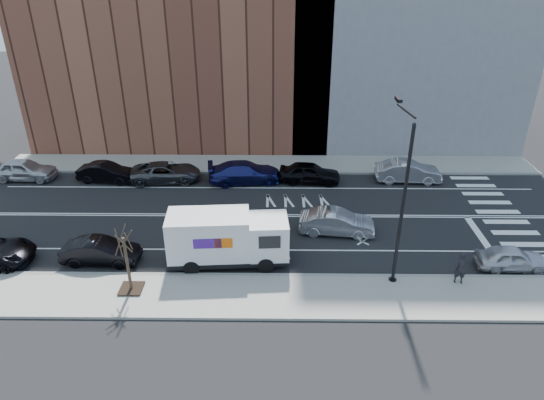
{
  "coord_description": "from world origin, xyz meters",
  "views": [
    {
      "loc": [
        0.68,
        -28.92,
        16.1
      ],
      "look_at": [
        0.35,
        -0.41,
        1.4
      ],
      "focal_mm": 32.0,
      "sensor_mm": 36.0,
      "label": 1
    }
  ],
  "objects_px": {
    "fedex_van": "(227,238)",
    "far_parked_b": "(107,172)",
    "near_parked_front": "(512,258)",
    "driving_sedan": "(337,222)",
    "far_parked_a": "(24,170)",
    "pedestrian": "(461,268)"
  },
  "relations": [
    {
      "from": "fedex_van",
      "to": "pedestrian",
      "type": "xyz_separation_m",
      "value": [
        12.66,
        -1.97,
        -0.58
      ]
    },
    {
      "from": "far_parked_a",
      "to": "driving_sedan",
      "type": "xyz_separation_m",
      "value": [
        23.68,
        -7.93,
        -0.06
      ]
    },
    {
      "from": "far_parked_b",
      "to": "pedestrian",
      "type": "bearing_deg",
      "value": -113.08
    },
    {
      "from": "driving_sedan",
      "to": "near_parked_front",
      "type": "distance_m",
      "value": 10.18
    },
    {
      "from": "driving_sedan",
      "to": "near_parked_front",
      "type": "bearing_deg",
      "value": -105.52
    },
    {
      "from": "fedex_van",
      "to": "far_parked_a",
      "type": "bearing_deg",
      "value": 142.56
    },
    {
      "from": "far_parked_b",
      "to": "pedestrian",
      "type": "distance_m",
      "value": 26.51
    },
    {
      "from": "far_parked_a",
      "to": "near_parked_front",
      "type": "height_order",
      "value": "far_parked_a"
    },
    {
      "from": "fedex_van",
      "to": "far_parked_b",
      "type": "relative_size",
      "value": 1.58
    },
    {
      "from": "far_parked_b",
      "to": "near_parked_front",
      "type": "height_order",
      "value": "far_parked_b"
    },
    {
      "from": "far_parked_a",
      "to": "near_parked_front",
      "type": "xyz_separation_m",
      "value": [
        33.15,
        -11.67,
        -0.16
      ]
    },
    {
      "from": "far_parked_b",
      "to": "near_parked_front",
      "type": "relative_size",
      "value": 1.13
    },
    {
      "from": "driving_sedan",
      "to": "pedestrian",
      "type": "height_order",
      "value": "pedestrian"
    },
    {
      "from": "far_parked_a",
      "to": "near_parked_front",
      "type": "distance_m",
      "value": 35.14
    },
    {
      "from": "driving_sedan",
      "to": "near_parked_front",
      "type": "height_order",
      "value": "driving_sedan"
    },
    {
      "from": "far_parked_a",
      "to": "near_parked_front",
      "type": "relative_size",
      "value": 1.24
    },
    {
      "from": "far_parked_a",
      "to": "far_parked_b",
      "type": "height_order",
      "value": "far_parked_a"
    },
    {
      "from": "far_parked_a",
      "to": "far_parked_b",
      "type": "distance_m",
      "value": 6.61
    },
    {
      "from": "fedex_van",
      "to": "far_parked_b",
      "type": "xyz_separation_m",
      "value": [
        -10.45,
        11.01,
        -0.92
      ]
    },
    {
      "from": "far_parked_b",
      "to": "driving_sedan",
      "type": "relative_size",
      "value": 0.95
    },
    {
      "from": "fedex_van",
      "to": "far_parked_a",
      "type": "height_order",
      "value": "fedex_van"
    },
    {
      "from": "far_parked_b",
      "to": "driving_sedan",
      "type": "xyz_separation_m",
      "value": [
        17.08,
        -7.65,
        0.04
      ]
    }
  ]
}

